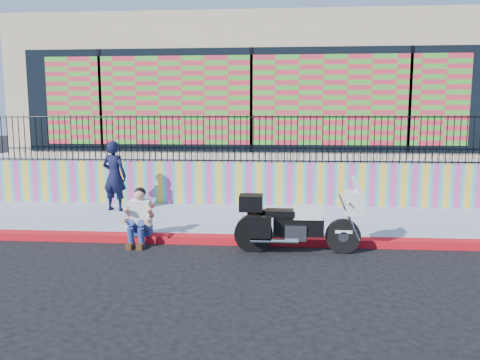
# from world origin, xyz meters

# --- Properties ---
(ground) EXTENTS (90.00, 90.00, 0.00)m
(ground) POSITION_xyz_m (0.00, 0.00, 0.00)
(ground) COLOR black
(ground) RESTS_ON ground
(red_curb) EXTENTS (16.00, 0.30, 0.15)m
(red_curb) POSITION_xyz_m (0.00, 0.00, 0.07)
(red_curb) COLOR #B80D1C
(red_curb) RESTS_ON ground
(sidewalk) EXTENTS (16.00, 3.00, 0.15)m
(sidewalk) POSITION_xyz_m (0.00, 1.65, 0.07)
(sidewalk) COLOR #979EB6
(sidewalk) RESTS_ON ground
(mural_wall) EXTENTS (16.00, 0.20, 1.10)m
(mural_wall) POSITION_xyz_m (0.00, 3.25, 0.70)
(mural_wall) COLOR #D8388F
(mural_wall) RESTS_ON sidewalk
(metal_fence) EXTENTS (15.80, 0.04, 1.20)m
(metal_fence) POSITION_xyz_m (0.00, 3.25, 1.85)
(metal_fence) COLOR black
(metal_fence) RESTS_ON mural_wall
(elevated_platform) EXTENTS (16.00, 10.00, 1.25)m
(elevated_platform) POSITION_xyz_m (0.00, 8.35, 0.62)
(elevated_platform) COLOR #979EB6
(elevated_platform) RESTS_ON ground
(storefront_building) EXTENTS (14.00, 8.06, 4.00)m
(storefront_building) POSITION_xyz_m (0.00, 8.13, 3.25)
(storefront_building) COLOR tan
(storefront_building) RESTS_ON elevated_platform
(police_motorcycle) EXTENTS (2.22, 0.73, 1.38)m
(police_motorcycle) POSITION_xyz_m (1.06, -0.46, 0.58)
(police_motorcycle) COLOR black
(police_motorcycle) RESTS_ON ground
(police_officer) EXTENTS (0.69, 0.53, 1.69)m
(police_officer) POSITION_xyz_m (-3.21, 2.22, 1.00)
(police_officer) COLOR black
(police_officer) RESTS_ON sidewalk
(seated_man) EXTENTS (0.54, 0.71, 1.06)m
(seated_man) POSITION_xyz_m (-1.89, -0.22, 0.45)
(seated_man) COLOR navy
(seated_man) RESTS_ON ground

